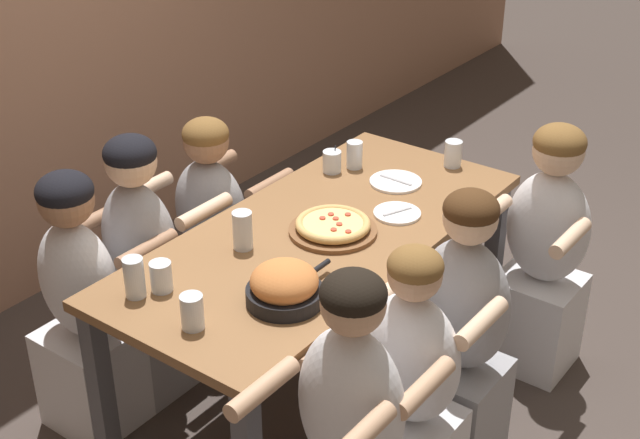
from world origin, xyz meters
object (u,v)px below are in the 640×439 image
at_px(pizza_board_main, 333,226).
at_px(diner_far_left, 84,313).
at_px(drinking_glass_e, 243,233).
at_px(diner_far_center, 213,242).
at_px(cocktail_glass_blue, 332,163).
at_px(diner_near_center, 458,344).
at_px(drinking_glass_c, 453,155).
at_px(diner_far_midleft, 144,275).
at_px(drinking_glass_a, 355,156).
at_px(diner_near_right, 543,259).
at_px(drinking_glass_b, 134,279).
at_px(drinking_glass_d, 161,276).
at_px(skillet_bowl, 285,286).
at_px(drinking_glass_f, 192,314).
at_px(empty_plate_b, 396,182).
at_px(empty_plate_a, 397,213).
at_px(diner_near_midleft, 407,402).

xyz_separation_m(pizza_board_main, diner_far_left, (-0.70, 0.68, -0.30)).
relative_size(drinking_glass_e, diner_far_center, 0.14).
relative_size(cocktail_glass_blue, diner_near_center, 0.10).
xyz_separation_m(drinking_glass_e, diner_near_center, (0.28, -0.79, -0.33)).
bearing_deg(drinking_glass_c, cocktail_glass_blue, 132.72).
xyz_separation_m(diner_far_midleft, diner_far_left, (-0.32, 0.00, -0.01)).
relative_size(diner_near_center, diner_far_midleft, 0.99).
bearing_deg(drinking_glass_a, diner_near_right, -77.89).
bearing_deg(diner_near_right, diner_near_center, 90.00).
height_order(pizza_board_main, drinking_glass_b, drinking_glass_b).
height_order(drinking_glass_c, diner_near_center, diner_near_center).
bearing_deg(diner_far_midleft, drinking_glass_d, -34.16).
height_order(drinking_glass_c, diner_far_center, diner_far_center).
bearing_deg(drinking_glass_e, skillet_bowl, -118.53).
bearing_deg(drinking_glass_c, pizza_board_main, 174.98).
relative_size(drinking_glass_f, diner_near_center, 0.10).
relative_size(drinking_glass_a, diner_near_right, 0.11).
height_order(skillet_bowl, diner_near_center, diner_near_center).
height_order(skillet_bowl, empty_plate_b, skillet_bowl).
bearing_deg(diner_near_center, empty_plate_a, -32.13).
height_order(diner_near_center, diner_near_midleft, diner_near_center).
height_order(cocktail_glass_blue, diner_near_midleft, diner_near_midleft).
relative_size(empty_plate_b, diner_far_center, 0.21).
xyz_separation_m(skillet_bowl, drinking_glass_d, (-0.20, 0.39, -0.01)).
xyz_separation_m(diner_far_center, diner_far_midleft, (-0.42, 0.00, 0.04)).
distance_m(cocktail_glass_blue, diner_far_center, 0.64).
distance_m(empty_plate_b, drinking_glass_e, 0.83).
xyz_separation_m(skillet_bowl, diner_near_right, (1.21, -0.43, -0.32)).
distance_m(cocktail_glass_blue, diner_near_center, 1.07).
distance_m(skillet_bowl, diner_far_left, 0.92).
bearing_deg(empty_plate_a, diner_near_midleft, -144.51).
distance_m(skillet_bowl, diner_near_center, 0.72).
bearing_deg(drinking_glass_d, empty_plate_b, -9.48).
relative_size(empty_plate_b, diner_near_right, 0.20).
relative_size(drinking_glass_a, diner_far_center, 0.11).
bearing_deg(diner_near_midleft, diner_near_center, -90.00).
xyz_separation_m(cocktail_glass_blue, diner_far_left, (-1.15, 0.35, -0.31)).
height_order(drinking_glass_c, drinking_glass_d, drinking_glass_c).
bearing_deg(drinking_glass_c, diner_near_right, -99.99).
bearing_deg(skillet_bowl, diner_near_midleft, -75.36).
relative_size(pizza_board_main, empty_plate_a, 1.80).
height_order(drinking_glass_f, diner_near_midleft, diner_near_midleft).
distance_m(drinking_glass_e, diner_far_center, 0.68).
bearing_deg(diner_far_center, drinking_glass_c, 46.09).
height_order(skillet_bowl, drinking_glass_b, same).
distance_m(skillet_bowl, cocktail_glass_blue, 1.05).
relative_size(empty_plate_a, diner_near_center, 0.17).
bearing_deg(drinking_glass_e, drinking_glass_d, 174.87).
bearing_deg(diner_far_center, diner_near_right, 28.68).
bearing_deg(drinking_glass_f, empty_plate_a, -6.36).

